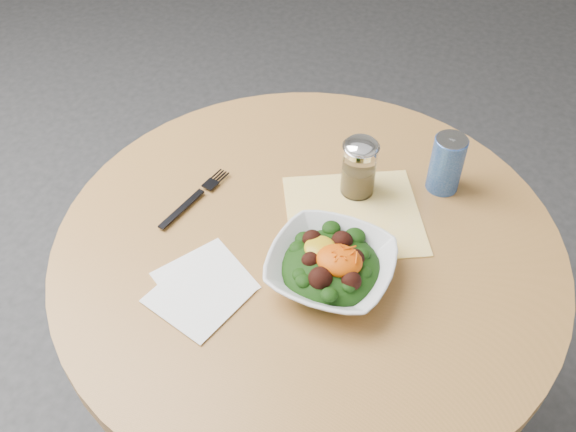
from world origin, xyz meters
name	(u,v)px	position (x,y,z in m)	size (l,w,h in m)	color
table	(306,307)	(0.00, 0.00, 0.55)	(0.90, 0.90, 0.75)	black
cloth_napkin	(353,215)	(0.06, 0.09, 0.75)	(0.24, 0.22, 0.00)	#FFB40D
paper_napkins	(202,288)	(-0.13, -0.16, 0.75)	(0.19, 0.21, 0.00)	white
salad_bowl	(331,266)	(0.06, -0.07, 0.78)	(0.22, 0.22, 0.08)	silver
fork	(196,197)	(-0.23, 0.03, 0.76)	(0.07, 0.18, 0.00)	black
spice_shaker	(359,167)	(0.05, 0.15, 0.81)	(0.07, 0.07, 0.12)	silver
beverage_can	(447,163)	(0.20, 0.22, 0.81)	(0.06, 0.06, 0.12)	navy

